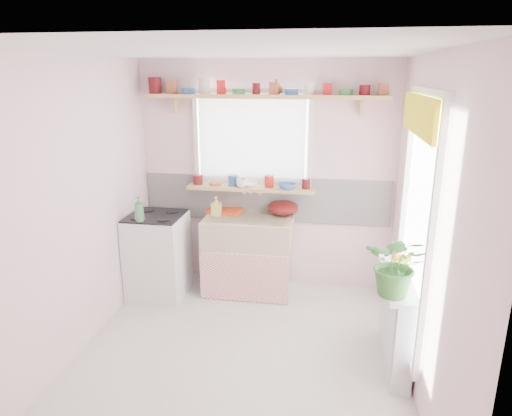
# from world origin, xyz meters

# --- Properties ---
(room) EXTENTS (3.20, 3.20, 3.20)m
(room) POSITION_xyz_m (0.66, 0.86, 1.37)
(room) COLOR silver
(room) RESTS_ON ground
(sink_unit) EXTENTS (0.95, 0.65, 1.11)m
(sink_unit) POSITION_xyz_m (-0.15, 1.29, 0.43)
(sink_unit) COLOR white
(sink_unit) RESTS_ON ground
(cooker) EXTENTS (0.58, 0.58, 0.93)m
(cooker) POSITION_xyz_m (-1.10, 1.05, 0.46)
(cooker) COLOR white
(cooker) RESTS_ON ground
(radiator_ledge) EXTENTS (0.22, 0.95, 0.78)m
(radiator_ledge) POSITION_xyz_m (1.30, 0.20, 0.40)
(radiator_ledge) COLOR white
(radiator_ledge) RESTS_ON ground
(windowsill) EXTENTS (1.40, 0.22, 0.04)m
(windowsill) POSITION_xyz_m (-0.15, 1.48, 1.14)
(windowsill) COLOR tan
(windowsill) RESTS_ON room
(pine_shelf) EXTENTS (2.52, 0.24, 0.04)m
(pine_shelf) POSITION_xyz_m (0.00, 1.47, 2.12)
(pine_shelf) COLOR tan
(pine_shelf) RESTS_ON room
(shelf_crockery) EXTENTS (2.47, 0.11, 0.12)m
(shelf_crockery) POSITION_xyz_m (0.00, 1.47, 2.20)
(shelf_crockery) COLOR #590F14
(shelf_crockery) RESTS_ON pine_shelf
(sill_crockery) EXTENTS (1.35, 0.11, 0.12)m
(sill_crockery) POSITION_xyz_m (-0.17, 1.48, 1.22)
(sill_crockery) COLOR #590F14
(sill_crockery) RESTS_ON windowsill
(dish_tray) EXTENTS (0.41, 0.33, 0.04)m
(dish_tray) POSITION_xyz_m (-0.45, 1.49, 0.87)
(dish_tray) COLOR #E84614
(dish_tray) RESTS_ON sink_unit
(colander) EXTENTS (0.40, 0.40, 0.15)m
(colander) POSITION_xyz_m (0.21, 1.50, 0.93)
(colander) COLOR #5F1110
(colander) RESTS_ON sink_unit
(jade_plant) EXTENTS (0.55, 0.51, 0.49)m
(jade_plant) POSITION_xyz_m (1.21, -0.12, 1.02)
(jade_plant) COLOR #386F2C
(jade_plant) RESTS_ON radiator_ledge
(fruit_bowl) EXTENTS (0.33, 0.33, 0.07)m
(fruit_bowl) POSITION_xyz_m (1.33, 0.37, 0.81)
(fruit_bowl) COLOR silver
(fruit_bowl) RESTS_ON radiator_ledge
(herb_pot) EXTENTS (0.13, 0.11, 0.21)m
(herb_pot) POSITION_xyz_m (1.22, -0.16, 0.88)
(herb_pot) COLOR #29672A
(herb_pot) RESTS_ON radiator_ledge
(soap_bottle_sink) EXTENTS (0.10, 0.11, 0.21)m
(soap_bottle_sink) POSITION_xyz_m (-0.51, 1.35, 0.96)
(soap_bottle_sink) COLOR #F1DD6B
(soap_bottle_sink) RESTS_ON sink_unit
(sill_cup) EXTENTS (0.15, 0.15, 0.09)m
(sill_cup) POSITION_xyz_m (-0.24, 1.42, 1.21)
(sill_cup) COLOR white
(sill_cup) RESTS_ON windowsill
(sill_bowl) EXTENTS (0.22, 0.22, 0.06)m
(sill_bowl) POSITION_xyz_m (0.25, 1.42, 1.19)
(sill_bowl) COLOR #3859B7
(sill_bowl) RESTS_ON windowsill
(shelf_vase) EXTENTS (0.16, 0.16, 0.15)m
(shelf_vase) POSITION_xyz_m (0.11, 1.53, 2.21)
(shelf_vase) COLOR #9A4C2F
(shelf_vase) RESTS_ON pine_shelf
(cooker_bottle) EXTENTS (0.13, 0.13, 0.26)m
(cooker_bottle) POSITION_xyz_m (-1.18, 0.83, 1.04)
(cooker_bottle) COLOR #3E7D50
(cooker_bottle) RESTS_ON cooker
(fruit) EXTENTS (0.20, 0.14, 0.10)m
(fruit) POSITION_xyz_m (1.34, 0.37, 0.87)
(fruit) COLOR orange
(fruit) RESTS_ON fruit_bowl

